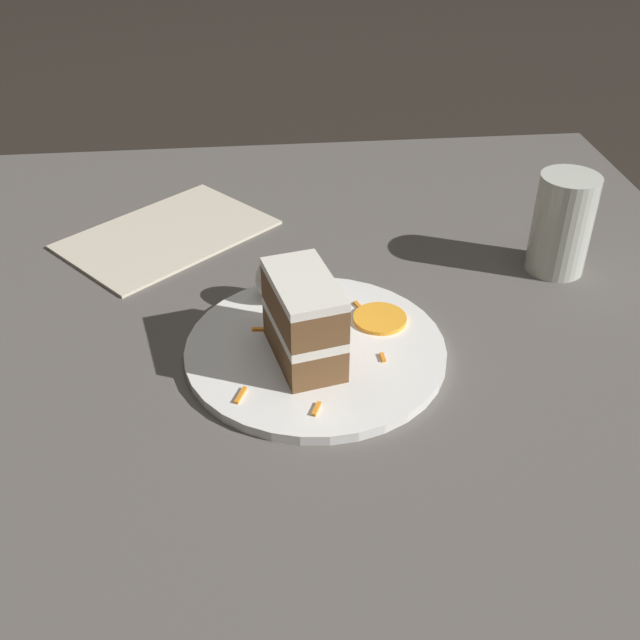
{
  "coord_description": "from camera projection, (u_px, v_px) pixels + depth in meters",
  "views": [
    {
      "loc": [
        0.55,
        -0.0,
        0.51
      ],
      "look_at": [
        -0.06,
        0.06,
        0.08
      ],
      "focal_mm": 42.0,
      "sensor_mm": 36.0,
      "label": 1
    }
  ],
  "objects": [
    {
      "name": "ground_plane",
      "position": [
        269.0,
        424.0,
        0.74
      ],
      "size": [
        6.0,
        6.0,
        0.0
      ],
      "primitive_type": "plane",
      "color": "black",
      "rests_on": "ground"
    },
    {
      "name": "dining_table",
      "position": [
        268.0,
        409.0,
        0.73
      ],
      "size": [
        1.25,
        1.13,
        0.04
      ],
      "primitive_type": "cube",
      "color": "#56514C",
      "rests_on": "ground"
    },
    {
      "name": "plate",
      "position": [
        320.0,
        350.0,
        0.77
      ],
      "size": [
        0.27,
        0.27,
        0.01
      ],
      "primitive_type": "cylinder",
      "color": "white",
      "rests_on": "dining_table"
    },
    {
      "name": "cake_slice",
      "position": [
        309.0,
        319.0,
        0.72
      ],
      "size": [
        0.11,
        0.08,
        0.09
      ],
      "rotation": [
        0.0,
        0.0,
        1.79
      ],
      "color": "brown",
      "rests_on": "plate"
    },
    {
      "name": "cream_dollop",
      "position": [
        279.0,
        278.0,
        0.82
      ],
      "size": [
        0.05,
        0.04,
        0.05
      ],
      "primitive_type": "ellipsoid",
      "color": "white",
      "rests_on": "plate"
    },
    {
      "name": "orange_garnish",
      "position": [
        384.0,
        318.0,
        0.8
      ],
      "size": [
        0.06,
        0.06,
        0.0
      ],
      "primitive_type": "cylinder",
      "color": "orange",
      "rests_on": "plate"
    },
    {
      "name": "carrot_shreds_scatter",
      "position": [
        306.0,
        347.0,
        0.76
      ],
      "size": [
        0.19,
        0.15,
        0.0
      ],
      "color": "orange",
      "rests_on": "plate"
    },
    {
      "name": "drinking_glass",
      "position": [
        565.0,
        230.0,
        0.88
      ],
      "size": [
        0.07,
        0.07,
        0.12
      ],
      "color": "beige",
      "rests_on": "dining_table"
    },
    {
      "name": "menu_card",
      "position": [
        171.0,
        234.0,
        0.97
      ],
      "size": [
        0.29,
        0.3,
        0.0
      ],
      "primitive_type": "cube",
      "rotation": [
        0.0,
        0.0,
        3.85
      ],
      "color": "beige",
      "rests_on": "dining_table"
    }
  ]
}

